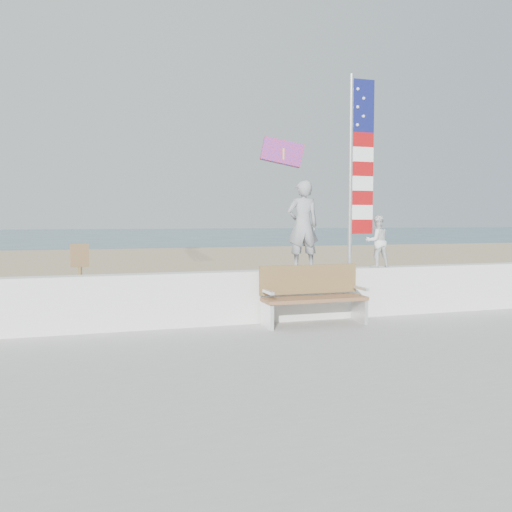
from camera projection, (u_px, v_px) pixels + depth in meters
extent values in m
plane|color=#315263|center=(281.00, 362.00, 7.51)|extent=(220.00, 220.00, 0.00)
cube|color=tan|center=(177.00, 285.00, 16.08)|extent=(90.00, 40.00, 0.08)
cube|color=#ADADA7|center=(481.00, 490.00, 3.69)|extent=(50.00, 12.40, 0.10)
cube|color=white|center=(242.00, 297.00, 9.37)|extent=(30.00, 0.35, 0.90)
imported|color=gray|center=(303.00, 225.00, 9.62)|extent=(0.60, 0.42, 1.58)
imported|color=silver|center=(377.00, 241.00, 10.09)|extent=(0.49, 0.40, 0.97)
cube|color=#90613F|center=(315.00, 299.00, 9.18)|extent=(1.80, 0.50, 0.06)
cube|color=olive|center=(309.00, 279.00, 9.42)|extent=(1.80, 0.05, 0.50)
cube|color=white|center=(267.00, 316.00, 8.95)|extent=(0.06, 0.50, 0.40)
cube|color=white|center=(268.00, 292.00, 8.87)|extent=(0.06, 0.45, 0.05)
cube|color=silver|center=(359.00, 311.00, 9.45)|extent=(0.06, 0.50, 0.40)
cube|color=silver|center=(361.00, 288.00, 9.38)|extent=(0.06, 0.45, 0.05)
cylinder|color=silver|center=(351.00, 172.00, 9.83)|extent=(0.08, 0.08, 3.50)
cube|color=#0F1451|center=(363.00, 106.00, 9.82)|extent=(0.44, 0.02, 0.95)
cube|color=#9E0A0C|center=(362.00, 227.00, 9.97)|extent=(0.44, 0.02, 0.26)
cube|color=white|center=(362.00, 212.00, 9.95)|extent=(0.44, 0.02, 0.26)
cube|color=#9E0A0C|center=(362.00, 198.00, 9.94)|extent=(0.44, 0.02, 0.26)
cube|color=white|center=(362.00, 183.00, 9.92)|extent=(0.44, 0.02, 0.26)
cube|color=#9E0A0C|center=(362.00, 169.00, 9.90)|extent=(0.44, 0.02, 0.26)
cube|color=white|center=(363.00, 154.00, 9.88)|extent=(0.44, 0.02, 0.26)
cube|color=#9E0A0C|center=(363.00, 140.00, 9.87)|extent=(0.44, 0.02, 0.26)
sphere|color=white|center=(357.00, 125.00, 9.80)|extent=(0.06, 0.06, 0.06)
sphere|color=white|center=(363.00, 116.00, 9.82)|extent=(0.06, 0.06, 0.06)
sphere|color=white|center=(358.00, 107.00, 9.78)|extent=(0.06, 0.06, 0.06)
sphere|color=white|center=(364.00, 98.00, 9.80)|extent=(0.06, 0.06, 0.06)
sphere|color=white|center=(358.00, 89.00, 9.76)|extent=(0.06, 0.06, 0.06)
cube|color=red|center=(282.00, 152.00, 12.13)|extent=(1.02, 0.48, 0.68)
cube|color=yellow|center=(288.00, 155.00, 12.18)|extent=(0.35, 0.26, 0.25)
cylinder|color=olive|center=(80.00, 291.00, 9.72)|extent=(0.07, 0.07, 1.20)
cube|color=brown|center=(80.00, 255.00, 9.65)|extent=(0.32, 0.03, 0.42)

